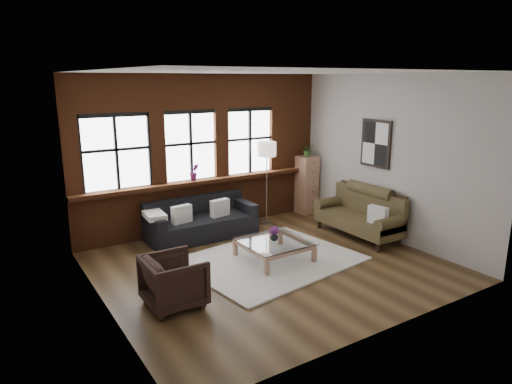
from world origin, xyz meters
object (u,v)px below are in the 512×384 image
vintage_settee (358,212)px  coffee_table (274,250)px  drawer_chest (307,185)px  vase (274,236)px  floor_lamp (267,180)px  armchair (174,281)px  dark_sofa (202,219)px

vintage_settee → coffee_table: vintage_settee is taller
vintage_settee → drawer_chest: (0.20, 1.90, 0.17)m
vase → floor_lamp: bearing=59.9°
coffee_table → vase: (0.00, -0.00, 0.26)m
drawer_chest → vintage_settee: bearing=-95.9°
vintage_settee → vase: vintage_settee is taller
armchair → vintage_settee: bearing=-80.1°
armchair → coffee_table: 2.20m
vintage_settee → drawer_chest: size_ratio=1.40×
vase → drawer_chest: bearing=40.9°
vintage_settee → armchair: bearing=-170.5°
dark_sofa → vase: (0.55, -1.75, 0.05)m
vintage_settee → floor_lamp: 2.07m
vase → floor_lamp: size_ratio=0.08×
dark_sofa → floor_lamp: floor_lamp is taller
vase → armchair: bearing=-164.0°
dark_sofa → floor_lamp: size_ratio=1.11×
armchair → floor_lamp: floor_lamp is taller
armchair → dark_sofa: bearing=-33.3°
vintage_settee → floor_lamp: floor_lamp is taller
coffee_table → drawer_chest: bearing=40.9°
vintage_settee → floor_lamp: (-1.05, 1.73, 0.47)m
dark_sofa → coffee_table: size_ratio=1.95×
dark_sofa → drawer_chest: size_ratio=1.60×
vase → dark_sofa: bearing=107.4°
drawer_chest → floor_lamp: 1.29m
dark_sofa → vase: bearing=-72.6°
armchair → vase: bearing=-73.7°
armchair → drawer_chest: size_ratio=0.59×
armchair → floor_lamp: size_ratio=0.41×
coffee_table → drawer_chest: (2.31, 2.00, 0.50)m
dark_sofa → coffee_table: 1.84m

